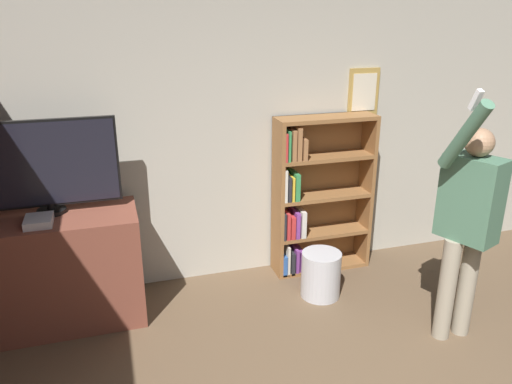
{
  "coord_description": "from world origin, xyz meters",
  "views": [
    {
      "loc": [
        -1.29,
        -1.17,
        2.38
      ],
      "look_at": [
        -0.32,
        2.03,
        1.17
      ],
      "focal_mm": 35.0,
      "sensor_mm": 36.0,
      "label": 1
    }
  ],
  "objects_px": {
    "game_console": "(39,221)",
    "bookshelf": "(313,197)",
    "waste_bin": "(321,274)",
    "television": "(45,166)",
    "person": "(468,218)"
  },
  "relations": [
    {
      "from": "bookshelf",
      "to": "waste_bin",
      "type": "relative_size",
      "value": 3.64
    },
    {
      "from": "waste_bin",
      "to": "person",
      "type": "bearing_deg",
      "value": -47.98
    },
    {
      "from": "game_console",
      "to": "waste_bin",
      "type": "height_order",
      "value": "game_console"
    },
    {
      "from": "waste_bin",
      "to": "television",
      "type": "bearing_deg",
      "value": 170.87
    },
    {
      "from": "person",
      "to": "bookshelf",
      "type": "bearing_deg",
      "value": -176.82
    },
    {
      "from": "television",
      "to": "bookshelf",
      "type": "bearing_deg",
      "value": 4.04
    },
    {
      "from": "game_console",
      "to": "television",
      "type": "bearing_deg",
      "value": 72.1
    },
    {
      "from": "waste_bin",
      "to": "bookshelf",
      "type": "bearing_deg",
      "value": 76.74
    },
    {
      "from": "bookshelf",
      "to": "waste_bin",
      "type": "bearing_deg",
      "value": -103.26
    },
    {
      "from": "television",
      "to": "game_console",
      "type": "relative_size",
      "value": 4.71
    },
    {
      "from": "television",
      "to": "game_console",
      "type": "bearing_deg",
      "value": -107.9
    },
    {
      "from": "game_console",
      "to": "bookshelf",
      "type": "bearing_deg",
      "value": 9.22
    },
    {
      "from": "game_console",
      "to": "person",
      "type": "distance_m",
      "value": 3.12
    },
    {
      "from": "bookshelf",
      "to": "person",
      "type": "distance_m",
      "value": 1.5
    },
    {
      "from": "game_console",
      "to": "person",
      "type": "bearing_deg",
      "value": -17.82
    }
  ]
}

